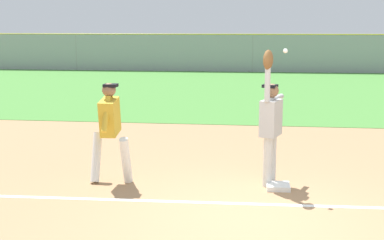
# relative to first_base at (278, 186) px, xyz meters

# --- Properties ---
(ground_plane) EXTENTS (71.64, 71.64, 0.00)m
(ground_plane) POSITION_rel_first_base_xyz_m (-0.49, -1.41, -0.04)
(ground_plane) COLOR #A37A54
(outfield_grass) EXTENTS (42.78, 16.51, 0.01)m
(outfield_grass) POSITION_rel_first_base_xyz_m (-0.49, 13.64, -0.04)
(outfield_grass) COLOR #478438
(outfield_grass) RESTS_ON ground_plane
(chalk_foul_line) EXTENTS (12.00, 0.45, 0.01)m
(chalk_foul_line) POSITION_rel_first_base_xyz_m (-4.00, -0.90, -0.04)
(chalk_foul_line) COLOR white
(chalk_foul_line) RESTS_ON ground_plane
(first_base) EXTENTS (0.39, 0.39, 0.08)m
(first_base) POSITION_rel_first_base_xyz_m (0.00, 0.00, 0.00)
(first_base) COLOR white
(first_base) RESTS_ON ground_plane
(fielder) EXTENTS (0.43, 0.87, 2.28)m
(fielder) POSITION_rel_first_base_xyz_m (-0.15, 0.19, 1.08)
(fielder) COLOR silver
(fielder) RESTS_ON ground_plane
(runner) EXTENTS (0.72, 0.84, 1.72)m
(runner) POSITION_rel_first_base_xyz_m (-2.82, -0.01, 0.96)
(runner) COLOR white
(runner) RESTS_ON ground_plane
(baseball) EXTENTS (0.07, 0.07, 0.07)m
(baseball) POSITION_rel_first_base_xyz_m (0.04, -0.03, 2.22)
(baseball) COLOR white
(outfield_fence) EXTENTS (42.86, 0.08, 2.23)m
(outfield_fence) POSITION_rel_first_base_xyz_m (-0.49, 21.90, 1.07)
(outfield_fence) COLOR #93999E
(outfield_fence) RESTS_ON ground_plane
(parked_car_green) EXTENTS (4.47, 2.25, 1.25)m
(parked_car_green) POSITION_rel_first_base_xyz_m (-12.23, 24.45, 0.63)
(parked_car_green) COLOR #1E6B33
(parked_car_green) RESTS_ON ground_plane
(parked_car_black) EXTENTS (4.48, 2.28, 1.25)m
(parked_car_black) POSITION_rel_first_base_xyz_m (-6.95, 24.01, 0.63)
(parked_car_black) COLOR black
(parked_car_black) RESTS_ON ground_plane
(parked_car_white) EXTENTS (4.44, 2.19, 1.25)m
(parked_car_white) POSITION_rel_first_base_xyz_m (-0.74, 24.49, 0.63)
(parked_car_white) COLOR white
(parked_car_white) RESTS_ON ground_plane
(parked_car_red) EXTENTS (4.59, 2.51, 1.25)m
(parked_car_red) POSITION_rel_first_base_xyz_m (5.10, 24.54, 0.63)
(parked_car_red) COLOR #B21E1E
(parked_car_red) RESTS_ON ground_plane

